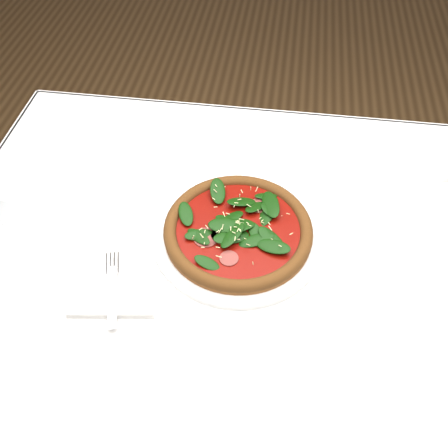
# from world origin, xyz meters

# --- Properties ---
(ground) EXTENTS (6.00, 6.00, 0.00)m
(ground) POSITION_xyz_m (0.00, 0.00, 0.00)
(ground) COLOR brown
(ground) RESTS_ON ground
(dining_table) EXTENTS (1.21, 0.81, 0.75)m
(dining_table) POSITION_xyz_m (0.00, 0.00, 0.65)
(dining_table) COLOR white
(dining_table) RESTS_ON ground
(plate) EXTENTS (0.31, 0.31, 0.01)m
(plate) POSITION_xyz_m (-0.06, 0.01, 0.76)
(plate) COLOR white
(plate) RESTS_ON dining_table
(pizza) EXTENTS (0.29, 0.29, 0.03)m
(pizza) POSITION_xyz_m (-0.06, 0.01, 0.77)
(pizza) COLOR #A16426
(pizza) RESTS_ON plate
(napkin) EXTENTS (0.15, 0.08, 0.01)m
(napkin) POSITION_xyz_m (-0.25, -0.15, 0.76)
(napkin) COLOR white
(napkin) RESTS_ON dining_table
(fork) EXTENTS (0.06, 0.15, 0.00)m
(fork) POSITION_xyz_m (-0.26, -0.12, 0.76)
(fork) COLOR silver
(fork) RESTS_ON napkin
(saucer_far) EXTENTS (0.13, 0.13, 0.01)m
(saucer_far) POSITION_xyz_m (0.31, 0.27, 0.76)
(saucer_far) COLOR white
(saucer_far) RESTS_ON dining_table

